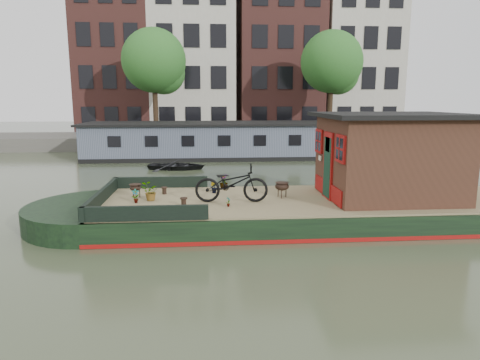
{
  "coord_description": "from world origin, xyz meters",
  "views": [
    {
      "loc": [
        -3.05,
        -11.76,
        3.44
      ],
      "look_at": [
        -2.05,
        0.5,
        1.13
      ],
      "focal_mm": 32.0,
      "sensor_mm": 36.0,
      "label": 1
    }
  ],
  "objects": [
    {
      "name": "bollard_stbd",
      "position": [
        -3.65,
        -0.6,
        0.76
      ],
      "size": [
        0.2,
        0.2,
        0.23
      ],
      "primitive_type": "cylinder",
      "color": "black",
      "rests_on": "houseboat_deck"
    },
    {
      "name": "potted_plant_c",
      "position": [
        -4.62,
        0.1,
        0.91
      ],
      "size": [
        0.55,
        0.51,
        0.51
      ],
      "primitive_type": "imported",
      "rotation": [
        0.0,
        0.0,
        3.41
      ],
      "color": "#95552B",
      "rests_on": "houseboat_deck"
    },
    {
      "name": "potted_plant_d",
      "position": [
        -2.49,
        1.51,
        0.89
      ],
      "size": [
        0.35,
        0.35,
        0.48
      ],
      "primitive_type": "imported",
      "rotation": [
        0.0,
        0.0,
        5.13
      ],
      "color": "#9E452B",
      "rests_on": "houseboat_deck"
    },
    {
      "name": "brazier_rear",
      "position": [
        -5.08,
        0.52,
        0.85
      ],
      "size": [
        0.42,
        0.42,
        0.4
      ],
      "primitive_type": null,
      "rotation": [
        0.0,
        0.0,
        -0.16
      ],
      "color": "black",
      "rests_on": "houseboat_deck"
    },
    {
      "name": "tree_left",
      "position": [
        -6.36,
        19.07,
        5.89
      ],
      "size": [
        4.4,
        4.4,
        7.4
      ],
      "color": "#332316",
      "rests_on": "quay"
    },
    {
      "name": "quay",
      "position": [
        0.0,
        20.5,
        0.45
      ],
      "size": [
        60.0,
        6.0,
        0.9
      ],
      "primitive_type": "cube",
      "color": "#47443F",
      "rests_on": "ground"
    },
    {
      "name": "potted_plant_b",
      "position": [
        -2.82,
        0.98,
        0.83
      ],
      "size": [
        0.25,
        0.25,
        0.35
      ],
      "primitive_type": "imported",
      "rotation": [
        0.0,
        0.0,
        2.3
      ],
      "color": "maroon",
      "rests_on": "houseboat_deck"
    },
    {
      "name": "bicycle",
      "position": [
        -2.35,
        -0.24,
        1.18
      ],
      "size": [
        2.05,
        0.81,
        1.06
      ],
      "primitive_type": "imported",
      "rotation": [
        0.0,
        0.0,
        1.51
      ],
      "color": "black",
      "rests_on": "houseboat_deck"
    },
    {
      "name": "houseboat_hull",
      "position": [
        -1.33,
        0.0,
        0.27
      ],
      "size": [
        14.01,
        4.02,
        0.6
      ],
      "color": "black",
      "rests_on": "ground"
    },
    {
      "name": "potted_plant_a",
      "position": [
        -4.98,
        -0.15,
        0.85
      ],
      "size": [
        0.24,
        0.19,
        0.39
      ],
      "primitive_type": "imported",
      "rotation": [
        0.0,
        0.0,
        0.29
      ],
      "color": "#A4412E",
      "rests_on": "houseboat_deck"
    },
    {
      "name": "bollard_port",
      "position": [
        -4.3,
        0.93,
        0.76
      ],
      "size": [
        0.19,
        0.19,
        0.21
      ],
      "primitive_type": "cylinder",
      "color": "black",
      "rests_on": "houseboat_deck"
    },
    {
      "name": "brazier_front",
      "position": [
        -0.86,
        0.21,
        0.87
      ],
      "size": [
        0.55,
        0.55,
        0.45
      ],
      "primitive_type": null,
      "rotation": [
        0.0,
        0.0,
        0.43
      ],
      "color": "black",
      "rests_on": "houseboat_deck"
    },
    {
      "name": "potted_plant_e",
      "position": [
        -2.47,
        -0.76,
        0.79
      ],
      "size": [
        0.14,
        0.17,
        0.27
      ],
      "primitive_type": "imported",
      "rotation": [
        0.0,
        0.0,
        1.17
      ],
      "color": "#9B332D",
      "rests_on": "houseboat_deck"
    },
    {
      "name": "tree_right",
      "position": [
        6.14,
        19.07,
        5.89
      ],
      "size": [
        4.4,
        4.4,
        7.4
      ],
      "color": "#332316",
      "rests_on": "quay"
    },
    {
      "name": "townhouse_row",
      "position": [
        0.15,
        27.5,
        7.9
      ],
      "size": [
        27.25,
        8.0,
        16.5
      ],
      "color": "brown",
      "rests_on": "ground"
    },
    {
      "name": "far_houseboat",
      "position": [
        0.0,
        14.0,
        0.97
      ],
      "size": [
        20.4,
        4.4,
        2.11
      ],
      "color": "#53596F",
      "rests_on": "ground"
    },
    {
      "name": "bow_bulwark",
      "position": [
        -5.07,
        0.0,
        0.82
      ],
      "size": [
        3.0,
        4.0,
        0.35
      ],
      "color": "black",
      "rests_on": "houseboat_deck"
    },
    {
      "name": "houseboat_deck",
      "position": [
        0.0,
        0.0,
        0.62
      ],
      "size": [
        11.8,
        3.8,
        0.05
      ],
      "primitive_type": "cube",
      "color": "#827750",
      "rests_on": "houseboat_hull"
    },
    {
      "name": "ground",
      "position": [
        0.0,
        0.0,
        0.0
      ],
      "size": [
        120.0,
        120.0,
        0.0
      ],
      "primitive_type": "plane",
      "color": "#2F3A25",
      "rests_on": "ground"
    },
    {
      "name": "cabin",
      "position": [
        2.19,
        0.0,
        1.88
      ],
      "size": [
        4.0,
        3.5,
        2.42
      ],
      "color": "black",
      "rests_on": "houseboat_deck"
    },
    {
      "name": "dinghy",
      "position": [
        -4.51,
        9.75,
        0.3
      ],
      "size": [
        3.16,
        2.48,
        0.59
      ],
      "primitive_type": "imported",
      "rotation": [
        0.0,
        0.0,
        1.41
      ],
      "color": "black",
      "rests_on": "ground"
    }
  ]
}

